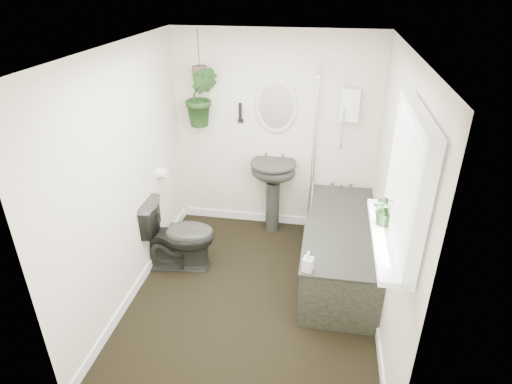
# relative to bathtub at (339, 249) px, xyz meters

# --- Properties ---
(floor) EXTENTS (2.30, 2.80, 0.02)m
(floor) POSITION_rel_bathtub_xyz_m (-0.80, -0.50, -0.30)
(floor) COLOR black
(floor) RESTS_ON ground
(ceiling) EXTENTS (2.30, 2.80, 0.02)m
(ceiling) POSITION_rel_bathtub_xyz_m (-0.80, -0.50, 2.02)
(ceiling) COLOR white
(ceiling) RESTS_ON ground
(wall_back) EXTENTS (2.30, 0.02, 2.30)m
(wall_back) POSITION_rel_bathtub_xyz_m (-0.80, 0.91, 0.86)
(wall_back) COLOR #EFE3CB
(wall_back) RESTS_ON ground
(wall_front) EXTENTS (2.30, 0.02, 2.30)m
(wall_front) POSITION_rel_bathtub_xyz_m (-0.80, -1.91, 0.86)
(wall_front) COLOR #EFE3CB
(wall_front) RESTS_ON ground
(wall_left) EXTENTS (0.02, 2.80, 2.30)m
(wall_left) POSITION_rel_bathtub_xyz_m (-1.96, -0.50, 0.86)
(wall_left) COLOR #EFE3CB
(wall_left) RESTS_ON ground
(wall_right) EXTENTS (0.02, 2.80, 2.30)m
(wall_right) POSITION_rel_bathtub_xyz_m (0.36, -0.50, 0.86)
(wall_right) COLOR #EFE3CB
(wall_right) RESTS_ON ground
(skirting) EXTENTS (2.30, 2.80, 0.10)m
(skirting) POSITION_rel_bathtub_xyz_m (-0.80, -0.50, -0.24)
(skirting) COLOR white
(skirting) RESTS_ON floor
(bathtub) EXTENTS (0.72, 1.72, 0.58)m
(bathtub) POSITION_rel_bathtub_xyz_m (0.00, 0.00, 0.00)
(bathtub) COLOR #262823
(bathtub) RESTS_ON floor
(bath_screen) EXTENTS (0.04, 0.72, 1.40)m
(bath_screen) POSITION_rel_bathtub_xyz_m (-0.33, 0.49, 0.99)
(bath_screen) COLOR silver
(bath_screen) RESTS_ON bathtub
(shower_box) EXTENTS (0.20, 0.10, 0.35)m
(shower_box) POSITION_rel_bathtub_xyz_m (0.00, 0.84, 1.26)
(shower_box) COLOR white
(shower_box) RESTS_ON wall_back
(oval_mirror) EXTENTS (0.46, 0.03, 0.62)m
(oval_mirror) POSITION_rel_bathtub_xyz_m (-0.78, 0.87, 1.21)
(oval_mirror) COLOR beige
(oval_mirror) RESTS_ON wall_back
(wall_sconce) EXTENTS (0.04, 0.04, 0.22)m
(wall_sconce) POSITION_rel_bathtub_xyz_m (-1.18, 0.86, 1.11)
(wall_sconce) COLOR black
(wall_sconce) RESTS_ON wall_back
(toilet_roll_holder) EXTENTS (0.11, 0.11, 0.11)m
(toilet_roll_holder) POSITION_rel_bathtub_xyz_m (-1.90, 0.20, 0.61)
(toilet_roll_holder) COLOR white
(toilet_roll_holder) RESTS_ON wall_left
(window_recess) EXTENTS (0.08, 1.00, 0.90)m
(window_recess) POSITION_rel_bathtub_xyz_m (0.29, -1.20, 1.36)
(window_recess) COLOR white
(window_recess) RESTS_ON wall_right
(window_sill) EXTENTS (0.18, 1.00, 0.04)m
(window_sill) POSITION_rel_bathtub_xyz_m (0.22, -1.20, 0.94)
(window_sill) COLOR white
(window_sill) RESTS_ON wall_right
(window_blinds) EXTENTS (0.01, 0.86, 0.76)m
(window_blinds) POSITION_rel_bathtub_xyz_m (0.24, -1.20, 1.36)
(window_blinds) COLOR white
(window_blinds) RESTS_ON wall_right
(toilet) EXTENTS (0.80, 0.52, 0.77)m
(toilet) POSITION_rel_bathtub_xyz_m (-1.65, -0.15, 0.09)
(toilet) COLOR #262823
(toilet) RESTS_ON floor
(pedestal_sink) EXTENTS (0.59, 0.53, 0.89)m
(pedestal_sink) POSITION_rel_bathtub_xyz_m (-0.78, 0.73, 0.16)
(pedestal_sink) COLOR #262823
(pedestal_sink) RESTS_ON floor
(sill_plant) EXTENTS (0.21, 0.19, 0.23)m
(sill_plant) POSITION_rel_bathtub_xyz_m (0.22, -1.05, 1.07)
(sill_plant) COLOR black
(sill_plant) RESTS_ON window_sill
(hanging_plant) EXTENTS (0.39, 0.33, 0.66)m
(hanging_plant) POSITION_rel_bathtub_xyz_m (-1.59, 0.75, 1.30)
(hanging_plant) COLOR black
(hanging_plant) RESTS_ON ceiling
(soap_bottle) EXTENTS (0.10, 0.10, 0.18)m
(soap_bottle) POSITION_rel_bathtub_xyz_m (-0.29, -0.79, 0.38)
(soap_bottle) COLOR black
(soap_bottle) RESTS_ON bathtub
(hanging_pot) EXTENTS (0.16, 0.16, 0.12)m
(hanging_pot) POSITION_rel_bathtub_xyz_m (-1.59, 0.75, 1.57)
(hanging_pot) COLOR #503F37
(hanging_pot) RESTS_ON ceiling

